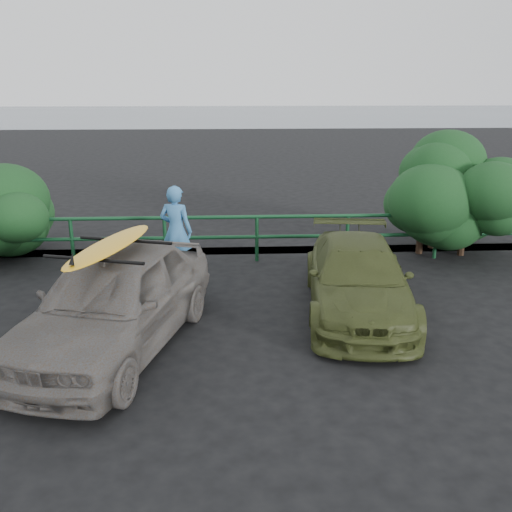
{
  "coord_description": "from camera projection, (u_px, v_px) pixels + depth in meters",
  "views": [
    {
      "loc": [
        0.38,
        -7.03,
        3.86
      ],
      "look_at": [
        0.82,
        1.71,
        1.14
      ],
      "focal_mm": 40.0,
      "sensor_mm": 36.0,
      "label": 1
    }
  ],
  "objects": [
    {
      "name": "man",
      "position": [
        176.0,
        231.0,
        11.47
      ],
      "size": [
        0.79,
        0.64,
        1.86
      ],
      "primitive_type": "imported",
      "rotation": [
        0.0,
        0.0,
        2.8
      ],
      "color": "teal",
      "rests_on": "ground"
    },
    {
      "name": "guardrail",
      "position": [
        211.0,
        239.0,
        12.44
      ],
      "size": [
        14.0,
        0.08,
        1.04
      ],
      "primitive_type": null,
      "color": "#124022",
      "rests_on": "ground"
    },
    {
      "name": "roof_rack",
      "position": [
        110.0,
        250.0,
        8.1
      ],
      "size": [
        1.71,
        1.41,
        0.05
      ],
      "primitive_type": null,
      "rotation": [
        0.0,
        0.0,
        -0.28
      ],
      "color": "black",
      "rests_on": "sedan"
    },
    {
      "name": "ground",
      "position": [
        203.0,
        372.0,
        7.83
      ],
      "size": [
        80.0,
        80.0,
        0.0
      ],
      "primitive_type": "plane",
      "color": "black"
    },
    {
      "name": "shrub_right",
      "position": [
        431.0,
        199.0,
        12.94
      ],
      "size": [
        3.2,
        2.4,
        2.5
      ],
      "primitive_type": null,
      "color": "#163E1A",
      "rests_on": "ground"
    },
    {
      "name": "sedan",
      "position": [
        114.0,
        301.0,
        8.33
      ],
      "size": [
        2.95,
        4.76,
        1.51
      ],
      "primitive_type": "imported",
      "rotation": [
        0.0,
        0.0,
        -0.28
      ],
      "color": "#5D5853",
      "rests_on": "ground"
    },
    {
      "name": "ocean",
      "position": [
        223.0,
        114.0,
        65.05
      ],
      "size": [
        200.0,
        200.0,
        0.0
      ],
      "primitive_type": "plane",
      "color": "slate",
      "rests_on": "ground"
    },
    {
      "name": "surfboard",
      "position": [
        110.0,
        245.0,
        8.08
      ],
      "size": [
        1.15,
        2.46,
        0.07
      ],
      "primitive_type": "ellipsoid",
      "rotation": [
        0.0,
        0.0,
        -0.28
      ],
      "color": "gold",
      "rests_on": "roof_rack"
    },
    {
      "name": "olive_vehicle",
      "position": [
        358.0,
        278.0,
        9.71
      ],
      "size": [
        2.19,
        4.34,
        1.21
      ],
      "primitive_type": "imported",
      "rotation": [
        0.0,
        0.0,
        -0.12
      ],
      "color": "#404920",
      "rests_on": "ground"
    }
  ]
}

